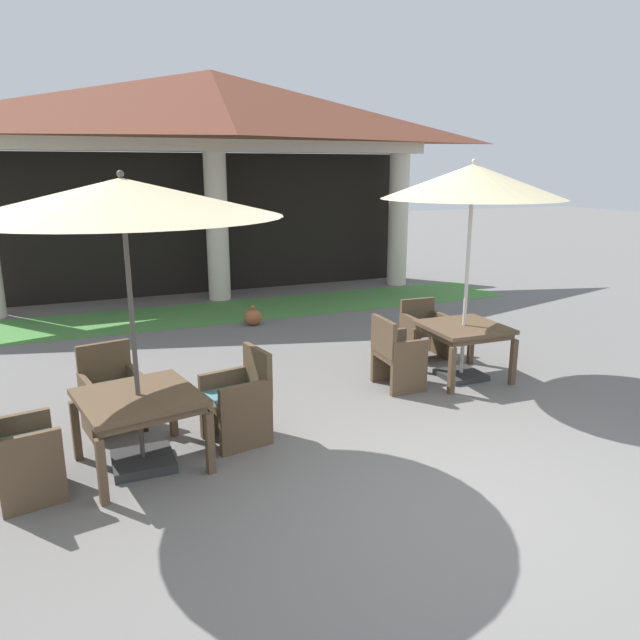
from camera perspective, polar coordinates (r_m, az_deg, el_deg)
The scene contains 13 objects.
ground_plane at distance 5.28m, azimuth 14.29°, elevation -17.07°, with size 60.00×60.00×0.00m, color slate.
background_pavilion at distance 12.72m, azimuth -10.26°, elevation 17.67°, with size 9.74×2.61×4.54m.
lawn_strip at distance 11.74m, azimuth -8.10°, elevation 0.87°, with size 11.54×1.84×0.01m, color #47843D.
patio_table_near_foreground at distance 8.03m, azimuth 13.50°, elevation -1.12°, with size 1.01×1.01×0.72m.
patio_umbrella_near_foreground at distance 7.76m, azimuth 14.33°, elevation 12.45°, with size 2.26×2.26×2.81m.
patio_chair_near_foreground_west at distance 7.59m, azimuth 7.25°, elevation -3.31°, with size 0.51×0.62×0.91m.
patio_chair_near_foreground_north at distance 8.88m, azimuth 9.87°, elevation -0.95°, with size 0.58×0.56×0.83m.
patio_table_mid_left at distance 5.75m, azimuth -16.86°, elevation -7.65°, with size 1.19×1.19×0.71m.
patio_umbrella_mid_left at distance 5.36m, azimuth -18.28°, elevation 10.69°, with size 2.69×2.69×2.69m.
patio_chair_mid_left_east at distance 6.15m, azimuth -7.73°, elevation -7.60°, with size 0.66×0.64×0.95m.
patio_chair_mid_left_north at distance 6.73m, azimuth -19.27°, elevation -6.50°, with size 0.65×0.60×0.91m.
patio_chair_mid_left_west at distance 5.67m, azimuth -26.58°, elevation -11.21°, with size 0.60×0.63×0.91m.
terracotta_urn at distance 10.63m, azimuth -6.40°, elevation 0.29°, with size 0.32×0.32×0.36m.
Camera 1 is at (-2.83, -3.54, 2.71)m, focal length 33.63 mm.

